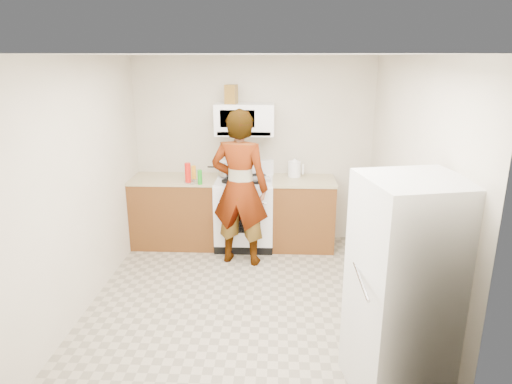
# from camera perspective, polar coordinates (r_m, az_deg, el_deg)

# --- Properties ---
(floor) EXTENTS (3.60, 3.60, 0.00)m
(floor) POSITION_cam_1_polar(r_m,az_deg,el_deg) (4.98, -1.44, -13.34)
(floor) COLOR gray
(floor) RESTS_ON ground
(back_wall) EXTENTS (3.20, 0.02, 2.50)m
(back_wall) POSITION_cam_1_polar(r_m,az_deg,el_deg) (6.22, -0.35, 5.19)
(back_wall) COLOR beige
(back_wall) RESTS_ON floor
(right_wall) EXTENTS (0.02, 3.60, 2.50)m
(right_wall) POSITION_cam_1_polar(r_m,az_deg,el_deg) (4.65, 18.39, 0.34)
(right_wall) COLOR beige
(right_wall) RESTS_ON floor
(cabinet_left) EXTENTS (1.12, 0.62, 0.90)m
(cabinet_left) POSITION_cam_1_polar(r_m,az_deg,el_deg) (6.29, -10.00, -2.52)
(cabinet_left) COLOR brown
(cabinet_left) RESTS_ON floor
(counter_left) EXTENTS (1.14, 0.64, 0.03)m
(counter_left) POSITION_cam_1_polar(r_m,az_deg,el_deg) (6.15, -10.22, 1.60)
(counter_left) COLOR tan
(counter_left) RESTS_ON cabinet_left
(cabinet_right) EXTENTS (0.80, 0.62, 0.90)m
(cabinet_right) POSITION_cam_1_polar(r_m,az_deg,el_deg) (6.15, 5.86, -2.79)
(cabinet_right) COLOR brown
(cabinet_right) RESTS_ON floor
(counter_right) EXTENTS (0.82, 0.64, 0.03)m
(counter_right) POSITION_cam_1_polar(r_m,az_deg,el_deg) (6.01, 6.00, 1.42)
(counter_right) COLOR tan
(counter_right) RESTS_ON cabinet_right
(gas_range) EXTENTS (0.76, 0.65, 1.13)m
(gas_range) POSITION_cam_1_polar(r_m,az_deg,el_deg) (6.13, -1.42, -2.40)
(gas_range) COLOR white
(gas_range) RESTS_ON floor
(microwave) EXTENTS (0.76, 0.38, 0.40)m
(microwave) POSITION_cam_1_polar(r_m,az_deg,el_deg) (5.97, -1.42, 9.08)
(microwave) COLOR white
(microwave) RESTS_ON back_wall
(person) EXTENTS (0.77, 0.58, 1.91)m
(person) POSITION_cam_1_polar(r_m,az_deg,el_deg) (5.49, -2.03, 0.45)
(person) COLOR tan
(person) RESTS_ON floor
(fridge) EXTENTS (0.83, 0.83, 1.70)m
(fridge) POSITION_cam_1_polar(r_m,az_deg,el_deg) (3.56, 18.31, -11.70)
(fridge) COLOR silver
(fridge) RESTS_ON floor
(kettle) EXTENTS (0.17, 0.17, 0.20)m
(kettle) POSITION_cam_1_polar(r_m,az_deg,el_deg) (6.11, 4.82, 2.88)
(kettle) COLOR white
(kettle) RESTS_ON counter_right
(jug) EXTENTS (0.17, 0.17, 0.24)m
(jug) POSITION_cam_1_polar(r_m,az_deg,el_deg) (5.92, -3.12, 12.11)
(jug) COLOR brown
(jug) RESTS_ON microwave
(saucepan) EXTENTS (0.31, 0.31, 0.13)m
(saucepan) POSITION_cam_1_polar(r_m,az_deg,el_deg) (6.10, -3.59, 2.72)
(saucepan) COLOR #A8A9AD
(saucepan) RESTS_ON gas_range
(tray) EXTENTS (0.28, 0.22, 0.05)m
(tray) POSITION_cam_1_polar(r_m,az_deg,el_deg) (5.89, 0.57, 1.57)
(tray) COLOR silver
(tray) RESTS_ON gas_range
(bottle_spray) EXTENTS (0.09, 0.09, 0.26)m
(bottle_spray) POSITION_cam_1_polar(r_m,az_deg,el_deg) (5.84, -8.51, 2.37)
(bottle_spray) COLOR red
(bottle_spray) RESTS_ON counter_left
(bottle_hot_sauce) EXTENTS (0.08, 0.08, 0.18)m
(bottle_hot_sauce) POSITION_cam_1_polar(r_m,az_deg,el_deg) (6.01, -7.80, 2.42)
(bottle_hot_sauce) COLOR #FAA31B
(bottle_hot_sauce) RESTS_ON counter_left
(bottle_green_cap) EXTENTS (0.07, 0.07, 0.18)m
(bottle_green_cap) POSITION_cam_1_polar(r_m,az_deg,el_deg) (5.76, -7.03, 1.85)
(bottle_green_cap) COLOR #198D1A
(bottle_green_cap) RESTS_ON counter_left
(pot_lid) EXTENTS (0.31, 0.31, 0.01)m
(pot_lid) POSITION_cam_1_polar(r_m,az_deg,el_deg) (5.89, -7.86, 1.28)
(pot_lid) COLOR silver
(pot_lid) RESTS_ON counter_left
(broom) EXTENTS (0.18, 0.24, 1.28)m
(broom) POSITION_cam_1_polar(r_m,az_deg,el_deg) (5.46, 15.44, -3.66)
(broom) COLOR white
(broom) RESTS_ON floor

